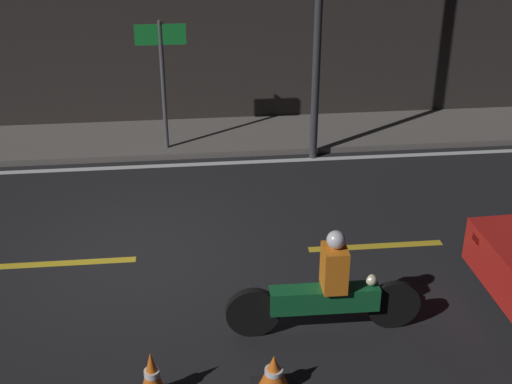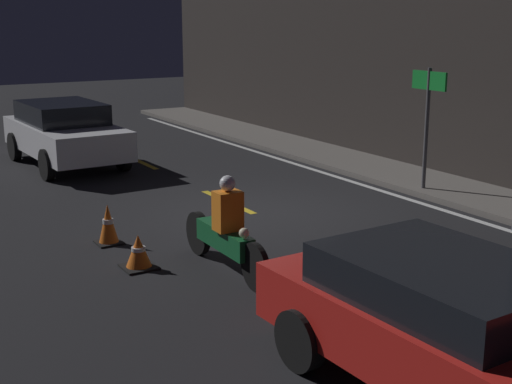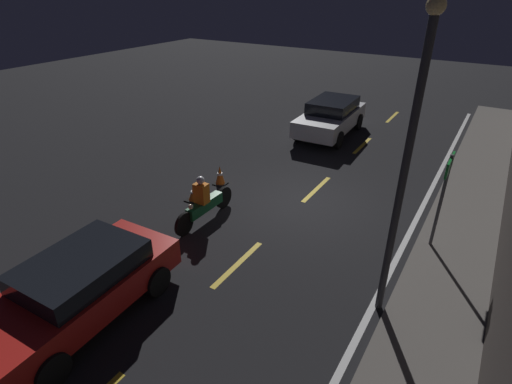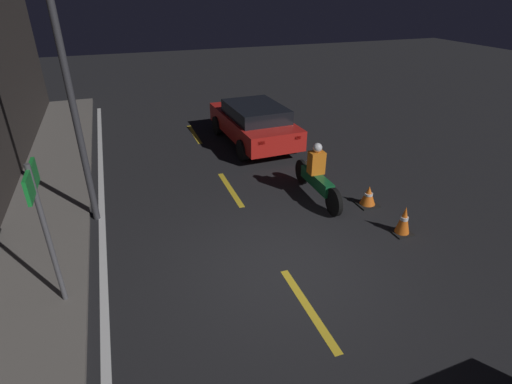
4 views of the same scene
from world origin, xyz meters
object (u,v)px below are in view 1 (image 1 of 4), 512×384
at_px(traffic_cone_near, 152,377).
at_px(shop_sign, 162,60).
at_px(motorcycle, 325,292).
at_px(traffic_cone_mid, 274,374).

relative_size(traffic_cone_near, shop_sign, 0.27).
bearing_deg(shop_sign, motorcycle, -70.85).
bearing_deg(traffic_cone_near, motorcycle, 25.86).
xyz_separation_m(motorcycle, shop_sign, (-1.94, 5.58, 1.24)).
xyz_separation_m(traffic_cone_near, traffic_cone_mid, (1.30, -0.01, -0.07)).
distance_m(traffic_cone_mid, shop_sign, 6.86).
xyz_separation_m(motorcycle, traffic_cone_near, (-2.03, -0.99, -0.25)).
height_order(traffic_cone_near, shop_sign, shop_sign).
xyz_separation_m(traffic_cone_near, shop_sign, (0.10, 6.56, 1.49)).
distance_m(motorcycle, shop_sign, 6.03).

